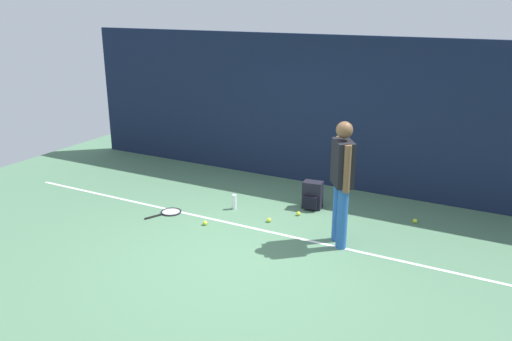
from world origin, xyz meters
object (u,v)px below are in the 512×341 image
at_px(tennis_ball_by_fence, 415,221).
at_px(tennis_ball_far_left, 205,223).
at_px(tennis_racket, 169,212).
at_px(tennis_player, 342,176).
at_px(tennis_ball_near_player, 298,214).
at_px(water_bottle, 234,202).
at_px(backpack, 312,196).
at_px(tennis_ball_mid_court, 269,220).

bearing_deg(tennis_ball_by_fence, tennis_ball_far_left, -150.49).
xyz_separation_m(tennis_racket, tennis_ball_by_fence, (3.46, 1.41, 0.02)).
relative_size(tennis_player, tennis_ball_far_left, 25.76).
height_order(tennis_racket, tennis_ball_near_player, tennis_ball_near_player).
bearing_deg(tennis_ball_far_left, tennis_ball_near_player, 42.37).
height_order(tennis_racket, water_bottle, water_bottle).
xyz_separation_m(tennis_ball_by_fence, tennis_ball_far_left, (-2.72, -1.54, 0.00)).
height_order(tennis_player, backpack, tennis_player).
distance_m(tennis_ball_by_fence, water_bottle, 2.77).
relative_size(tennis_ball_by_fence, water_bottle, 0.27).
relative_size(tennis_player, tennis_racket, 2.69).
height_order(tennis_player, tennis_ball_near_player, tennis_player).
bearing_deg(tennis_ball_far_left, backpack, 50.01).
distance_m(tennis_ball_near_player, tennis_ball_far_left, 1.45).
relative_size(tennis_racket, backpack, 1.44).
relative_size(tennis_player, tennis_ball_by_fence, 25.76).
bearing_deg(tennis_racket, tennis_ball_mid_court, -50.73).
bearing_deg(tennis_ball_by_fence, tennis_player, -122.71).
xyz_separation_m(tennis_player, tennis_ball_by_fence, (0.77, 1.20, -0.93)).
height_order(backpack, tennis_ball_by_fence, backpack).
xyz_separation_m(tennis_player, tennis_ball_mid_court, (-1.17, 0.21, -0.93)).
xyz_separation_m(tennis_ball_mid_court, tennis_ball_far_left, (-0.78, -0.54, 0.00)).
distance_m(tennis_racket, tennis_ball_mid_court, 1.58).
xyz_separation_m(tennis_racket, water_bottle, (0.81, 0.62, 0.11)).
height_order(tennis_ball_near_player, tennis_ball_far_left, same).
bearing_deg(backpack, tennis_ball_far_left, -136.89).
relative_size(tennis_racket, tennis_ball_near_player, 9.57).
bearing_deg(tennis_ball_near_player, tennis_racket, -154.86).
distance_m(tennis_ball_far_left, water_bottle, 0.76).
distance_m(tennis_racket, tennis_ball_far_left, 0.76).
relative_size(backpack, tennis_ball_far_left, 6.67).
bearing_deg(tennis_ball_far_left, tennis_ball_by_fence, 29.51).
xyz_separation_m(tennis_racket, tennis_ball_near_player, (1.82, 0.85, 0.02)).
distance_m(tennis_player, tennis_ball_near_player, 1.43).
bearing_deg(backpack, tennis_racket, -153.69).
xyz_separation_m(tennis_ball_near_player, water_bottle, (-1.01, -0.23, 0.09)).
distance_m(tennis_racket, backpack, 2.26).
distance_m(backpack, tennis_ball_by_fence, 1.60).
relative_size(backpack, tennis_ball_mid_court, 6.67).
height_order(tennis_ball_by_fence, tennis_ball_mid_court, same).
bearing_deg(tennis_ball_near_player, tennis_ball_mid_court, -123.95).
relative_size(tennis_player, water_bottle, 7.07).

